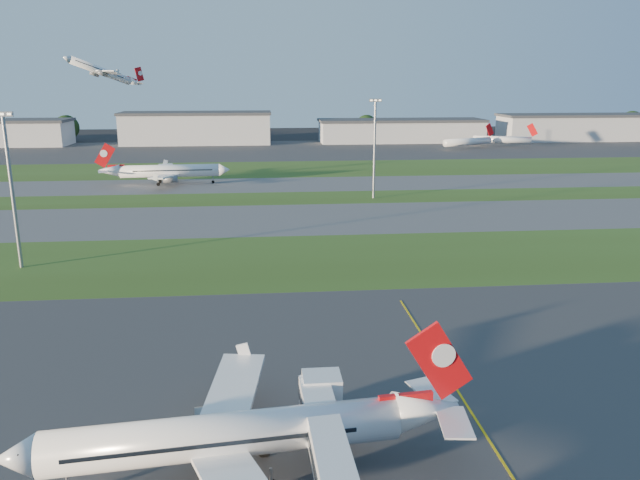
{
  "coord_description": "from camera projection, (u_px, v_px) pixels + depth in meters",
  "views": [
    {
      "loc": [
        -14.37,
        -52.61,
        30.95
      ],
      "look_at": [
        -5.75,
        38.86,
        7.0
      ],
      "focal_mm": 35.0,
      "sensor_mm": 36.0,
      "label": 1
    }
  ],
  "objects": [
    {
      "name": "tree_far_east",
      "position": [
        632.0,
        123.0,
        335.79
      ],
      "size": [
        12.65,
        12.65,
        13.8
      ],
      "color": "black",
      "rests_on": "ground"
    },
    {
      "name": "hangar_east",
      "position": [
        401.0,
        130.0,
        309.03
      ],
      "size": [
        81.6,
        23.0,
        11.2
      ],
      "color": "#A4A6AC",
      "rests_on": "ground"
    },
    {
      "name": "hangar_west",
      "position": [
        197.0,
        128.0,
        299.45
      ],
      "size": [
        71.4,
        23.0,
        15.2
      ],
      "color": "#A4A6AC",
      "rests_on": "ground"
    },
    {
      "name": "apron_far",
      "position": [
        294.0,
        150.0,
        276.56
      ],
      "size": [
        400.0,
        80.0,
        0.01
      ],
      "primitive_type": "cube",
      "color": "#333335",
      "rests_on": "ground"
    },
    {
      "name": "airliner_parked",
      "position": [
        230.0,
        436.0,
        48.81
      ],
      "size": [
        34.28,
        28.95,
        10.7
      ],
      "rotation": [
        0.0,
        0.0,
        0.1
      ],
      "color": "white",
      "rests_on": "ground"
    },
    {
      "name": "jet_bridge",
      "position": [
        335.0,
        479.0,
        43.22
      ],
      "size": [
        4.2,
        26.9,
        6.2
      ],
      "color": "silver",
      "rests_on": "ground"
    },
    {
      "name": "taxiway_a",
      "position": [
        326.0,
        218.0,
        141.68
      ],
      "size": [
        300.0,
        32.0,
        0.01
      ],
      "primitive_type": "cube",
      "color": "#515154",
      "rests_on": "ground"
    },
    {
      "name": "mini_jet_near",
      "position": [
        468.0,
        142.0,
        278.96
      ],
      "size": [
        26.82,
        13.51,
        9.48
      ],
      "rotation": [
        0.0,
        0.0,
        0.42
      ],
      "color": "white",
      "rests_on": "ground"
    },
    {
      "name": "airliner_taxiing",
      "position": [
        169.0,
        171.0,
        185.9
      ],
      "size": [
        35.99,
        30.49,
        11.22
      ],
      "rotation": [
        0.0,
        0.0,
        3.19
      ],
      "color": "white",
      "rests_on": "ground"
    },
    {
      "name": "mini_jet_far",
      "position": [
        502.0,
        139.0,
        288.51
      ],
      "size": [
        26.87,
        13.41,
        9.48
      ],
      "rotation": [
        0.0,
        0.0,
        -0.42
      ],
      "color": "white",
      "rests_on": "ground"
    },
    {
      "name": "grass_strip_c",
      "position": [
        303.0,
        169.0,
        218.76
      ],
      "size": [
        300.0,
        40.0,
        0.01
      ],
      "primitive_type": "cube",
      "color": "#384E1A",
      "rests_on": "ground"
    },
    {
      "name": "light_mast_west",
      "position": [
        11.0,
        180.0,
        101.16
      ],
      "size": [
        3.2,
        0.7,
        25.8
      ],
      "color": "gray",
      "rests_on": "ground"
    },
    {
      "name": "grass_strip_b",
      "position": [
        316.0,
        198.0,
        165.77
      ],
      "size": [
        300.0,
        18.0,
        0.01
      ],
      "primitive_type": "cube",
      "color": "#384E1A",
      "rests_on": "ground"
    },
    {
      "name": "taxiway_b",
      "position": [
        310.0,
        184.0,
        186.96
      ],
      "size": [
        300.0,
        26.0,
        0.01
      ],
      "primitive_type": "cube",
      "color": "#515154",
      "rests_on": "ground"
    },
    {
      "name": "tree_west",
      "position": [
        67.0,
        127.0,
        308.13
      ],
      "size": [
        12.1,
        12.1,
        13.2
      ],
      "color": "black",
      "rests_on": "ground"
    },
    {
      "name": "ground",
      "position": [
        417.0,
        411.0,
        59.8
      ],
      "size": [
        700.0,
        700.0,
        0.0
      ],
      "primitive_type": "plane",
      "color": "black",
      "rests_on": "ground"
    },
    {
      "name": "light_mast_centre",
      "position": [
        375.0,
        142.0,
        161.47
      ],
      "size": [
        3.2,
        0.7,
        25.8
      ],
      "color": "gray",
      "rests_on": "ground"
    },
    {
      "name": "tree_east",
      "position": [
        509.0,
        127.0,
        325.91
      ],
      "size": [
        10.45,
        10.45,
        11.4
      ],
      "color": "black",
      "rests_on": "ground"
    },
    {
      "name": "grass_strip_a",
      "position": [
        345.0,
        259.0,
        109.89
      ],
      "size": [
        300.0,
        34.0,
        0.01
      ],
      "primitive_type": "cube",
      "color": "#384E1A",
      "rests_on": "ground"
    },
    {
      "name": "tree_mid_west",
      "position": [
        249.0,
        129.0,
        312.77
      ],
      "size": [
        9.9,
        9.9,
        10.8
      ],
      "color": "black",
      "rests_on": "ground"
    },
    {
      "name": "hangar_far_east",
      "position": [
        594.0,
        127.0,
        317.86
      ],
      "size": [
        96.9,
        23.0,
        13.2
      ],
      "color": "#A4A6AC",
      "rests_on": "ground"
    },
    {
      "name": "airliner_departing",
      "position": [
        101.0,
        71.0,
        258.48
      ],
      "size": [
        27.54,
        23.83,
        9.91
      ],
      "rotation": [
        0.0,
        0.0,
        0.58
      ],
      "color": "white"
    },
    {
      "name": "apron_near",
      "position": [
        417.0,
        411.0,
        59.8
      ],
      "size": [
        300.0,
        70.0,
        0.01
      ],
      "primitive_type": "cube",
      "color": "#333335",
      "rests_on": "ground"
    },
    {
      "name": "tree_mid_east",
      "position": [
        366.0,
        126.0,
        320.86
      ],
      "size": [
        11.55,
        11.55,
        12.6
      ],
      "color": "black",
      "rests_on": "ground"
    },
    {
      "name": "yellow_line",
      "position": [
        468.0,
        408.0,
        60.25
      ],
      "size": [
        0.25,
        60.0,
        0.02
      ],
      "primitive_type": "cube",
      "color": "gold",
      "rests_on": "ground"
    }
  ]
}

